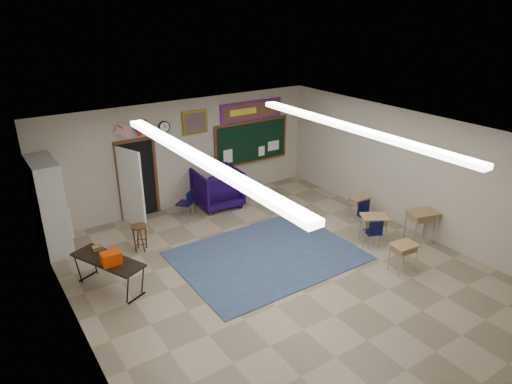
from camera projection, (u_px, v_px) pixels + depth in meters
floor at (281, 274)px, 9.74m from camera, size 9.00×9.00×0.00m
back_wall at (185, 154)px, 12.61m from camera, size 8.00×0.04×3.00m
front_wall at (499, 337)px, 5.72m from camera, size 8.00×0.04×3.00m
left_wall at (78, 271)px, 7.10m from camera, size 0.04×9.00×3.00m
right_wall at (412, 173)px, 11.23m from camera, size 0.04×9.00×3.00m
ceiling at (284, 139)px, 8.59m from camera, size 8.00×9.00×0.04m
area_rug at (267, 255)px, 10.45m from camera, size 4.00×3.00×0.02m
fluorescent_strips at (284, 142)px, 8.61m from camera, size 3.86×6.00×0.10m
doorway at (136, 181)px, 11.89m from camera, size 1.10×0.89×2.16m
chalkboard at (252, 143)px, 13.73m from camera, size 2.55×0.14×1.30m
bulletin_board at (251, 110)px, 13.35m from camera, size 2.10×0.05×0.55m
framed_art_print at (195, 122)px, 12.44m from camera, size 0.75×0.05×0.65m
wall_clock at (164, 127)px, 11.97m from camera, size 0.32×0.05×0.32m
wall_flags at (133, 127)px, 11.46m from camera, size 1.16×0.06×0.70m
storage_cabinet at (50, 206)px, 10.35m from camera, size 0.59×1.25×2.20m
wingback_armchair at (217, 188)px, 12.84m from camera, size 1.25×1.28×1.10m
student_chair_reading at (185, 204)px, 12.18m from camera, size 0.55×0.55×0.79m
student_chair_desk_a at (372, 233)px, 10.72m from camera, size 0.49×0.49×0.74m
student_chair_desk_b at (367, 217)px, 11.47m from camera, size 0.43×0.43×0.76m
student_desk_front_left at (373, 228)px, 10.84m from camera, size 0.76×0.71×0.73m
student_desk_front_right at (358, 206)px, 12.14m from camera, size 0.54×0.41×0.63m
student_desk_back_left at (403, 256)px, 9.74m from camera, size 0.58×0.46×0.66m
student_desk_back_right at (421, 225)px, 10.90m from camera, size 0.79×0.67×0.81m
folding_table at (110, 272)px, 9.15m from camera, size 1.15×1.70×0.92m
wooden_stool at (140, 237)px, 10.58m from camera, size 0.36×0.36×0.64m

